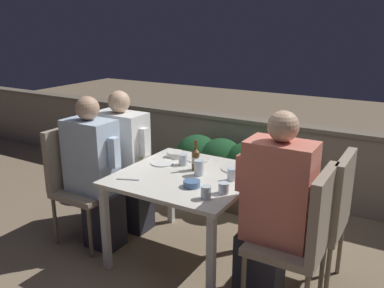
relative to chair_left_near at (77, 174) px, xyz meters
The scene contains 24 objects.
ground_plane 1.15m from the chair_left_near, 11.22° to the left, with size 16.00×16.00×0.00m, color #847056.
parapet_wall 1.97m from the chair_left_near, 60.27° to the left, with size 9.00×0.18×0.83m.
dining_table 0.99m from the chair_left_near, 11.22° to the left, with size 0.99×0.99×0.71m.
planter_hedge 1.47m from the chair_left_near, 59.60° to the left, with size 1.02×0.47×0.70m.
chair_left_near is the anchor object (origin of this frame).
person_blue_shirt 0.22m from the chair_left_near, ahead, with size 0.49×0.26×1.27m.
chair_left_far 0.36m from the chair_left_near, 88.28° to the left, with size 0.46×0.46×0.99m.
person_white_polo 0.43m from the chair_left_near, 58.46° to the left, with size 0.51×0.26×1.26m.
chair_right_near 1.93m from the chair_left_near, ahead, with size 0.46×0.46×0.99m.
person_coral_top 1.72m from the chair_left_near, ahead, with size 0.50×0.26×1.32m.
chair_right_far 2.01m from the chair_left_near, 10.91° to the left, with size 0.46×0.46×0.99m.
beer_bottle 1.05m from the chair_left_near, 17.40° to the left, with size 0.06×0.06×0.24m.
plate_0 1.35m from the chair_left_near, 20.89° to the left, with size 0.24×0.24×0.01m.
plate_1 1.04m from the chair_left_near, 31.20° to the left, with size 0.20×0.20×0.01m.
plate_2 0.75m from the chair_left_near, 23.93° to the left, with size 0.19×0.19×0.01m.
bowl_0 1.14m from the chair_left_near, ahead, with size 0.12×0.12×0.05m.
bowl_1 0.85m from the chair_left_near, 35.97° to the left, with size 0.15×0.15×0.05m.
glass_cup_0 1.38m from the chair_left_near, ahead, with size 0.07×0.07×0.08m.
glass_cup_1 0.92m from the chair_left_near, 23.26° to the left, with size 0.07×0.07×0.09m.
glass_cup_2 1.35m from the chair_left_near, 10.86° to the left, with size 0.07×0.07×0.09m.
glass_cup_3 1.33m from the chair_left_near, ahead, with size 0.07×0.07×0.09m.
glass_cup_4 1.10m from the chair_left_near, 11.87° to the left, with size 0.07×0.07×0.12m.
fork_0 0.68m from the chair_left_near, 10.66° to the right, with size 0.16×0.08×0.01m.
potted_plant 1.02m from the chair_left_near, 105.64° to the left, with size 0.37×0.37×0.80m.
Camera 1 is at (1.50, -2.47, 1.82)m, focal length 38.00 mm.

